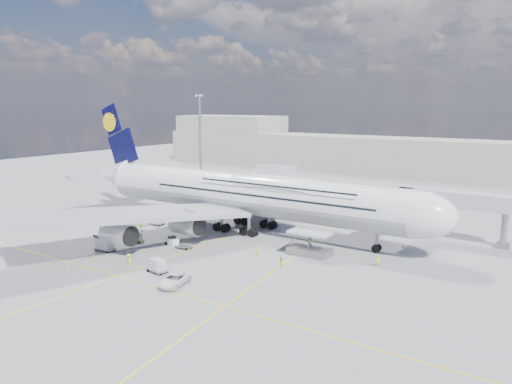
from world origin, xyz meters
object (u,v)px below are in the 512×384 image
Objects in this scene: baggage_tug at (172,241)px; light_mast at (200,138)px; dolly_back at (156,219)px; crew_loader at (281,262)px; cargo_loader at (309,247)px; dolly_nose_near at (184,247)px; cone_wing_right_outer at (92,257)px; dolly_nose_far at (157,265)px; service_van at (174,280)px; cone_tail at (150,208)px; jet_bridge at (430,201)px; crew_wing at (141,225)px; catering_truck_inner at (282,203)px; cone_wing_left_inner at (266,217)px; cone_wing_right_inner at (141,242)px; crew_nose at (378,261)px; dolly_row_c at (105,244)px; crew_tug at (129,260)px; dolly_row_b at (136,236)px; catering_truck_outer at (252,191)px; crew_van at (258,251)px; airliner at (246,193)px; cone_wing_left_outer at (271,198)px; dolly_row_a at (101,235)px; cone_nose at (403,246)px.

light_mast is at bearing 142.05° from baggage_tug.
dolly_back reaches higher than crew_loader.
dolly_nose_near is (-18.22, -8.11, -0.94)m from cargo_loader.
cone_wing_right_outer is (-25.90, -19.89, -0.97)m from cargo_loader.
dolly_nose_far is 5.87m from service_van.
cone_tail is at bearing -139.97° from crew_loader.
jet_bridge is at bearing 54.25° from cargo_loader.
crew_loader is 2.84× the size of cone_tail.
crew_wing is at bearing 155.07° from dolly_nose_near.
dolly_nose_near is 17.95m from crew_loader.
catering_truck_inner is (14.57, 22.42, 1.08)m from dolly_back.
service_van is at bearing -74.31° from cone_wing_left_inner.
cone_wing_right_inner is (-12.79, 9.01, -0.77)m from dolly_nose_far.
crew_nose is 0.83× the size of crew_wing.
cone_tail is (-26.78, 18.63, -0.02)m from dolly_nose_near.
crew_tug is at bearing -23.37° from dolly_row_c.
cone_wing_right_outer is (-38.89, -37.94, -6.57)m from jet_bridge.
light_mast is 9.35× the size of baggage_tug.
dolly_row_b is at bearing -161.02° from cargo_loader.
cone_wing_right_inner is (-37.06, -10.30, -0.51)m from crew_nose.
crew_loader reaches higher than cone_wing_left_inner.
cargo_loader is at bearing 33.12° from dolly_row_b.
catering_truck_outer is at bearing 91.20° from crew_nose.
crew_loader is (13.12, 11.01, -0.17)m from dolly_nose_far.
catering_truck_inner is 4.27× the size of crew_wing.
service_van is (10.66, -44.42, -1.39)m from catering_truck_inner.
crew_van is 41.57m from cone_tail.
crew_tug is (-2.16, -26.19, -5.97)m from airliner.
dolly_nose_near is 44.24m from cone_wing_left_outer.
catering_truck_outer is (-33.20, 33.07, 0.60)m from cargo_loader.
dolly_back is at bearing 141.74° from dolly_nose_near.
jet_bridge is 3.50× the size of service_van.
dolly_nose_far reaches higher than crew_loader.
dolly_row_a is at bearing 146.83° from service_van.
dolly_back is at bearing -131.25° from cone_wing_left_inner.
crew_van is (26.43, -1.05, -0.16)m from crew_wing.
catering_truck_inner is at bearing -27.47° from crew_van.
cone_wing_right_inner is (-39.18, -27.81, -6.60)m from jet_bridge.
cone_nose is (45.79, 22.74, -0.04)m from dolly_row_a.
dolly_row_b is 5.88× the size of cone_wing_left_outer.
light_mast is at bearing 116.50° from cone_wing_right_outer.
catering_truck_inner reaches higher than crew_tug.
cone_wing_left_inner is at bearing 59.06° from dolly_back.
baggage_tug reaches higher than cone_wing_left_inner.
cone_wing_left_outer is (-39.66, 34.32, -0.53)m from crew_nose.
cone_wing_left_outer is (-41.78, 16.80, -6.62)m from jet_bridge.
crew_van is at bearing 8.87° from dolly_nose_near.
crew_loader is at bearing 17.72° from dolly_row_b.
service_van is at bearing -119.84° from cone_nose.
dolly_nose_far is at bearing -15.39° from dolly_row_c.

